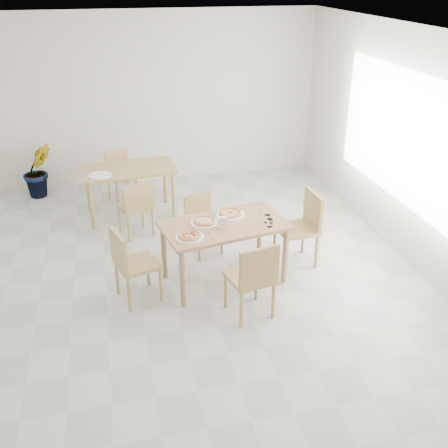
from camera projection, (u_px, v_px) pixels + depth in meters
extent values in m
plane|color=silver|center=(171.00, 285.00, 6.17)|extent=(7.00, 7.00, 0.00)
plane|color=white|center=(158.00, 35.00, 4.93)|extent=(7.00, 7.00, 0.00)
plane|color=silver|center=(139.00, 100.00, 8.61)|extent=(6.00, 0.00, 6.00)
plane|color=silver|center=(256.00, 430.00, 2.50)|extent=(6.00, 0.00, 6.00)
plane|color=silver|center=(419.00, 154.00, 6.15)|extent=(0.00, 7.00, 7.00)
cube|color=white|center=(406.00, 138.00, 6.37)|extent=(1.60, 0.02, 3.20)
cube|color=tan|center=(224.00, 225.00, 5.97)|extent=(1.52, 1.04, 0.04)
cylinder|color=tan|center=(182.00, 279.00, 5.64)|extent=(0.06, 0.06, 0.71)
cylinder|color=tan|center=(285.00, 256.00, 6.09)|extent=(0.06, 0.06, 0.71)
cylinder|color=tan|center=(164.00, 252.00, 6.18)|extent=(0.06, 0.06, 0.71)
cylinder|color=tan|center=(259.00, 232.00, 6.63)|extent=(0.06, 0.06, 0.71)
cube|color=tan|center=(250.00, 277.00, 5.49)|extent=(0.52, 0.52, 0.04)
cube|color=tan|center=(259.00, 267.00, 5.23)|extent=(0.44, 0.13, 0.42)
cylinder|color=tan|center=(256.00, 283.00, 5.82)|extent=(0.04, 0.04, 0.43)
cylinder|color=tan|center=(226.00, 291.00, 5.68)|extent=(0.04, 0.04, 0.43)
cylinder|color=tan|center=(273.00, 301.00, 5.52)|extent=(0.04, 0.04, 0.43)
cylinder|color=tan|center=(241.00, 310.00, 5.37)|extent=(0.04, 0.04, 0.43)
cube|color=tan|center=(204.00, 225.00, 6.72)|extent=(0.48, 0.48, 0.04)
cube|color=tan|center=(198.00, 206.00, 6.77)|extent=(0.37, 0.15, 0.36)
cylinder|color=tan|center=(199.00, 248.00, 6.61)|extent=(0.03, 0.03, 0.37)
cylinder|color=tan|center=(222.00, 242.00, 6.76)|extent=(0.03, 0.03, 0.37)
cylinder|color=tan|center=(188.00, 237.00, 6.87)|extent=(0.03, 0.03, 0.37)
cylinder|color=tan|center=(210.00, 232.00, 7.01)|extent=(0.03, 0.03, 0.37)
cube|color=tan|center=(137.00, 264.00, 5.75)|extent=(0.54, 0.54, 0.04)
cube|color=tan|center=(118.00, 250.00, 5.56)|extent=(0.17, 0.43, 0.41)
cylinder|color=tan|center=(161.00, 285.00, 5.79)|extent=(0.04, 0.04, 0.42)
cylinder|color=tan|center=(148.00, 270.00, 6.08)|extent=(0.04, 0.04, 0.42)
cylinder|color=tan|center=(129.00, 295.00, 5.63)|extent=(0.04, 0.04, 0.42)
cylinder|color=tan|center=(117.00, 279.00, 5.91)|extent=(0.04, 0.04, 0.42)
cube|color=tan|center=(296.00, 229.00, 6.45)|extent=(0.49, 0.49, 0.04)
cube|color=tan|center=(313.00, 209.00, 6.40)|extent=(0.07, 0.46, 0.44)
cylinder|color=tan|center=(275.00, 242.00, 6.68)|extent=(0.04, 0.04, 0.45)
cylinder|color=tan|center=(287.00, 256.00, 6.34)|extent=(0.04, 0.04, 0.45)
cylinder|color=tan|center=(303.00, 237.00, 6.78)|extent=(0.04, 0.04, 0.45)
cylinder|color=tan|center=(316.00, 252.00, 6.44)|extent=(0.04, 0.04, 0.45)
cylinder|color=white|center=(230.00, 215.00, 6.15)|extent=(0.35, 0.35, 0.02)
cylinder|color=white|center=(205.00, 223.00, 5.96)|extent=(0.32, 0.32, 0.02)
cylinder|color=white|center=(190.00, 237.00, 5.64)|extent=(0.31, 0.31, 0.02)
cylinder|color=#F0A871|center=(230.00, 213.00, 6.15)|extent=(0.35, 0.35, 0.01)
torus|color=#F0A871|center=(230.00, 213.00, 6.14)|extent=(0.35, 0.35, 0.03)
cylinder|color=#C64A23|center=(230.00, 213.00, 6.14)|extent=(0.27, 0.27, 0.01)
ellipsoid|color=#154F12|center=(230.00, 212.00, 6.14)|extent=(0.05, 0.03, 0.01)
cylinder|color=#F0A871|center=(205.00, 222.00, 5.95)|extent=(0.32, 0.32, 0.01)
torus|color=#F0A871|center=(205.00, 221.00, 5.95)|extent=(0.33, 0.33, 0.03)
cylinder|color=beige|center=(205.00, 221.00, 5.95)|extent=(0.25, 0.25, 0.01)
cylinder|color=#F0A871|center=(190.00, 236.00, 5.64)|extent=(0.29, 0.29, 0.01)
torus|color=#F0A871|center=(190.00, 235.00, 5.63)|extent=(0.29, 0.29, 0.03)
cylinder|color=#C64A23|center=(190.00, 235.00, 5.63)|extent=(0.22, 0.22, 0.01)
cylinder|color=white|center=(267.00, 219.00, 5.97)|extent=(0.07, 0.07, 0.09)
cylinder|color=white|center=(270.00, 223.00, 5.87)|extent=(0.07, 0.07, 0.09)
cube|color=silver|center=(222.00, 228.00, 5.85)|extent=(0.13, 0.08, 0.01)
cube|color=white|center=(222.00, 222.00, 5.82)|extent=(0.12, 0.06, 0.13)
cube|color=silver|center=(261.00, 211.00, 6.26)|extent=(0.03, 0.18, 0.01)
cube|color=silver|center=(212.00, 236.00, 5.67)|extent=(0.06, 0.17, 0.01)
cube|color=tan|center=(128.00, 169.00, 7.60)|extent=(1.38, 0.86, 0.04)
cylinder|color=tan|center=(92.00, 206.00, 7.35)|extent=(0.06, 0.06, 0.71)
cylinder|color=tan|center=(174.00, 196.00, 7.67)|extent=(0.06, 0.06, 0.71)
cylinder|color=tan|center=(88.00, 190.00, 7.87)|extent=(0.06, 0.06, 0.71)
cylinder|color=tan|center=(165.00, 181.00, 8.19)|extent=(0.06, 0.06, 0.71)
cube|color=tan|center=(135.00, 207.00, 7.17)|extent=(0.52, 0.52, 0.04)
cube|color=tan|center=(139.00, 197.00, 6.93)|extent=(0.40, 0.17, 0.39)
cylinder|color=tan|center=(143.00, 214.00, 7.48)|extent=(0.04, 0.04, 0.40)
cylinder|color=tan|center=(119.00, 219.00, 7.32)|extent=(0.04, 0.04, 0.40)
cylinder|color=tan|center=(153.00, 223.00, 7.21)|extent=(0.04, 0.04, 0.40)
cylinder|color=tan|center=(129.00, 229.00, 7.05)|extent=(0.04, 0.04, 0.40)
cube|color=tan|center=(122.00, 177.00, 8.26)|extent=(0.49, 0.49, 0.04)
cube|color=tan|center=(116.00, 162.00, 8.30)|extent=(0.37, 0.17, 0.36)
cylinder|color=tan|center=(118.00, 195.00, 8.15)|extent=(0.03, 0.03, 0.37)
cylinder|color=tan|center=(137.00, 190.00, 8.31)|extent=(0.03, 0.03, 0.37)
cylinder|color=tan|center=(109.00, 188.00, 8.39)|extent=(0.03, 0.03, 0.37)
cylinder|color=tan|center=(128.00, 184.00, 8.55)|extent=(0.03, 0.03, 0.37)
cylinder|color=white|center=(100.00, 175.00, 7.30)|extent=(0.32, 0.32, 0.02)
imported|color=#21712A|center=(38.00, 170.00, 8.39)|extent=(0.60, 0.55, 0.88)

